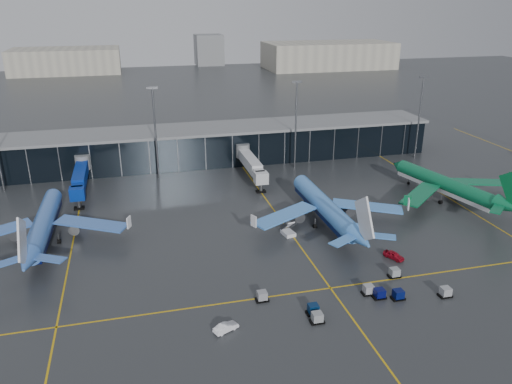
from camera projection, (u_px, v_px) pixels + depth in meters
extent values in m
plane|color=#282B2D|center=(254.00, 255.00, 98.02)|extent=(600.00, 600.00, 0.00)
cube|color=black|center=(205.00, 146.00, 152.21)|extent=(140.00, 16.00, 10.00)
cube|color=slate|center=(204.00, 129.00, 150.29)|extent=(142.00, 17.00, 0.80)
cylinder|color=#595B60|center=(83.00, 162.00, 136.44)|extent=(4.00, 4.00, 4.00)
cube|color=navy|center=(79.00, 181.00, 124.53)|extent=(3.00, 24.00, 3.00)
cylinder|color=#595B60|center=(79.00, 204.00, 118.88)|extent=(1.00, 1.00, 2.60)
cylinder|color=#595B60|center=(243.00, 151.00, 146.75)|extent=(4.00, 4.00, 4.00)
cube|color=silver|center=(254.00, 167.00, 134.85)|extent=(3.00, 24.00, 3.00)
cylinder|color=#595B60|center=(261.00, 188.00, 129.20)|extent=(1.00, 1.00, 2.60)
cylinder|color=#595B60|center=(156.00, 135.00, 135.21)|extent=(0.50, 0.50, 25.00)
cube|color=#595B60|center=(152.00, 88.00, 130.61)|extent=(3.00, 0.40, 0.60)
cylinder|color=#595B60|center=(296.00, 126.00, 144.38)|extent=(0.50, 0.50, 25.00)
cube|color=#595B60|center=(297.00, 82.00, 139.78)|extent=(3.00, 0.40, 0.60)
cylinder|color=#595B60|center=(419.00, 119.00, 153.55)|extent=(0.50, 0.50, 25.00)
cube|color=#595B60|center=(424.00, 77.00, 148.94)|extent=(3.00, 0.40, 0.60)
cube|color=#B2AD99|center=(328.00, 55.00, 357.12)|extent=(90.00, 42.00, 18.00)
cube|color=#B2AD99|center=(66.00, 61.00, 334.29)|extent=(70.00, 38.00, 16.00)
cube|color=#B2AD99|center=(209.00, 50.00, 374.19)|extent=(20.00, 20.00, 22.00)
cube|color=gold|center=(75.00, 231.00, 108.06)|extent=(0.30, 120.00, 0.02)
cube|color=gold|center=(274.00, 211.00, 118.37)|extent=(0.30, 120.00, 0.02)
cube|color=gold|center=(442.00, 194.00, 128.69)|extent=(0.30, 120.00, 0.02)
cube|color=gold|center=(330.00, 288.00, 86.76)|extent=(220.00, 0.30, 0.02)
cube|color=black|center=(368.00, 293.00, 84.98)|extent=(2.20, 1.50, 0.36)
cube|color=gray|center=(369.00, 289.00, 84.70)|extent=(1.60, 1.50, 1.50)
cube|color=black|center=(398.00, 298.00, 83.55)|extent=(2.20, 1.50, 0.36)
cube|color=#050D44|center=(398.00, 294.00, 83.27)|extent=(1.60, 1.50, 1.50)
cube|color=black|center=(445.00, 295.00, 84.30)|extent=(2.20, 1.50, 0.36)
cube|color=gray|center=(446.00, 291.00, 84.02)|extent=(1.60, 1.50, 1.50)
cube|color=black|center=(394.00, 276.00, 90.20)|extent=(2.20, 1.50, 0.36)
cube|color=gray|center=(395.00, 272.00, 89.92)|extent=(1.60, 1.50, 1.50)
cube|color=black|center=(313.00, 313.00, 79.62)|extent=(2.20, 1.50, 0.36)
cube|color=#051D42|center=(313.00, 309.00, 79.35)|extent=(1.60, 1.50, 1.50)
cube|color=black|center=(317.00, 321.00, 77.55)|extent=(2.20, 1.50, 0.36)
cube|color=gray|center=(317.00, 317.00, 77.27)|extent=(1.60, 1.50, 1.50)
cube|color=black|center=(262.00, 300.00, 83.12)|extent=(2.20, 1.50, 0.36)
cube|color=gray|center=(262.00, 296.00, 82.85)|extent=(1.60, 1.50, 1.50)
cube|color=black|center=(379.00, 297.00, 83.83)|extent=(2.20, 1.50, 0.36)
cube|color=#050946|center=(380.00, 293.00, 83.55)|extent=(1.60, 1.50, 1.50)
cube|color=white|center=(288.00, 233.00, 106.16)|extent=(2.76, 3.56, 0.80)
cube|color=white|center=(288.00, 225.00, 105.47)|extent=(2.11, 3.08, 2.29)
imported|color=#A30C1D|center=(394.00, 255.00, 96.37)|extent=(3.39, 4.53, 1.44)
imported|color=white|center=(226.00, 327.00, 75.35)|extent=(4.23, 2.94, 1.32)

